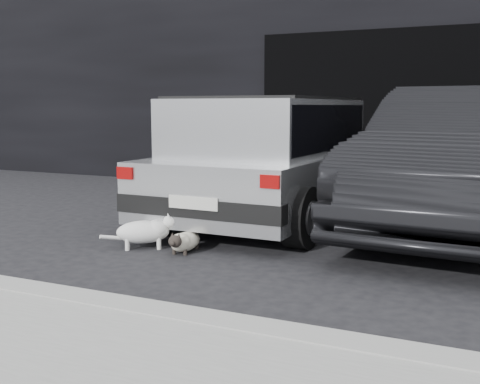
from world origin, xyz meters
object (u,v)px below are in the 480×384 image
at_px(silver_hatchback, 273,153).
at_px(cat_white, 147,231).
at_px(second_car, 466,159).
at_px(cat_siamese, 184,242).

bearing_deg(silver_hatchback, cat_white, -103.42).
bearing_deg(second_car, cat_siamese, -131.70).
bearing_deg(cat_siamese, second_car, -141.50).
height_order(silver_hatchback, cat_siamese, silver_hatchback).
height_order(silver_hatchback, second_car, second_car).
relative_size(silver_hatchback, cat_white, 6.30).
distance_m(second_car, cat_siamese, 3.35).
xyz_separation_m(second_car, cat_white, (-2.76, -2.30, -0.64)).
bearing_deg(cat_white, second_car, 96.39).
distance_m(silver_hatchback, cat_siamese, 2.14).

